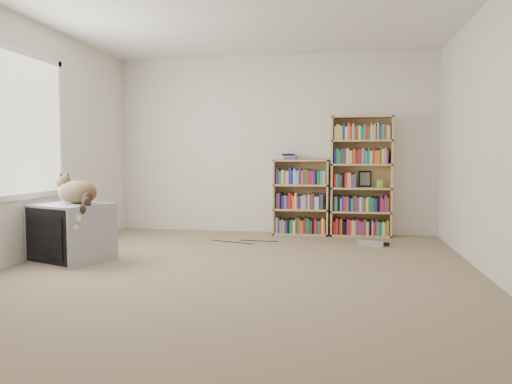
% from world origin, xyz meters
% --- Properties ---
extents(floor, '(4.50, 5.00, 0.01)m').
position_xyz_m(floor, '(0.00, 0.00, 0.00)').
color(floor, gray).
rests_on(floor, ground).
extents(wall_back, '(4.50, 0.02, 2.50)m').
position_xyz_m(wall_back, '(0.00, 2.50, 1.25)').
color(wall_back, white).
rests_on(wall_back, floor).
extents(wall_front, '(4.50, 0.02, 2.50)m').
position_xyz_m(wall_front, '(0.00, -2.50, 1.25)').
color(wall_front, white).
rests_on(wall_front, floor).
extents(wall_left, '(0.02, 5.00, 2.50)m').
position_xyz_m(wall_left, '(-2.25, 0.00, 1.25)').
color(wall_left, white).
rests_on(wall_left, floor).
extents(wall_right, '(0.02, 5.00, 2.50)m').
position_xyz_m(wall_right, '(2.25, 0.00, 1.25)').
color(wall_right, white).
rests_on(wall_right, floor).
extents(window, '(0.02, 1.22, 1.52)m').
position_xyz_m(window, '(-2.24, 0.20, 1.40)').
color(window, white).
rests_on(window, wall_left).
extents(crt_tv, '(0.86, 0.82, 0.59)m').
position_xyz_m(crt_tv, '(-1.78, 0.18, 0.29)').
color(crt_tv, '#949496').
rests_on(crt_tv, floor).
extents(cat, '(0.61, 0.63, 0.53)m').
position_xyz_m(cat, '(-1.71, 0.17, 0.68)').
color(cat, '#322214').
rests_on(cat, crt_tv).
extents(bookcase_tall, '(0.81, 0.30, 1.62)m').
position_xyz_m(bookcase_tall, '(1.22, 2.36, 0.78)').
color(bookcase_tall, tan).
rests_on(bookcase_tall, floor).
extents(bookcase_short, '(0.75, 0.30, 1.04)m').
position_xyz_m(bookcase_short, '(0.41, 2.36, 0.48)').
color(bookcase_short, tan).
rests_on(bookcase_short, floor).
extents(book_stack, '(0.19, 0.25, 0.08)m').
position_xyz_m(book_stack, '(0.24, 2.37, 1.08)').
color(book_stack, red).
rests_on(book_stack, bookcase_short).
extents(green_mug, '(0.10, 0.10, 0.11)m').
position_xyz_m(green_mug, '(1.47, 2.34, 0.72)').
color(green_mug, '#84B834').
rests_on(green_mug, bookcase_tall).
extents(framed_print, '(0.17, 0.05, 0.22)m').
position_xyz_m(framed_print, '(1.28, 2.44, 0.77)').
color(framed_print, black).
rests_on(framed_print, bookcase_tall).
extents(dvd_player, '(0.39, 0.34, 0.07)m').
position_xyz_m(dvd_player, '(1.35, 1.64, 0.04)').
color(dvd_player, silver).
rests_on(dvd_player, floor).
extents(wall_outlet, '(0.01, 0.08, 0.13)m').
position_xyz_m(wall_outlet, '(-2.24, 0.52, 0.32)').
color(wall_outlet, silver).
rests_on(wall_outlet, wall_left).
extents(floor_cables, '(1.20, 0.70, 0.01)m').
position_xyz_m(floor_cables, '(-0.15, 1.78, 0.00)').
color(floor_cables, black).
rests_on(floor_cables, floor).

